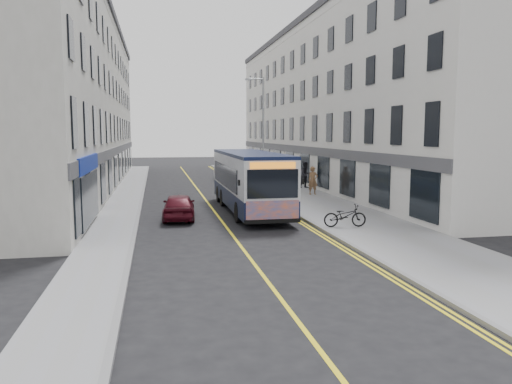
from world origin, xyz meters
name	(u,v)px	position (x,y,z in m)	size (l,w,h in m)	color
ground	(234,237)	(0.00, 0.00, 0.00)	(140.00, 140.00, 0.00)	black
pavement_east	(299,196)	(6.25, 12.00, 0.06)	(4.50, 64.00, 0.12)	gray
pavement_west	(125,200)	(-5.00, 12.00, 0.06)	(2.00, 64.00, 0.12)	gray
kerb_east	(266,197)	(4.00, 12.00, 0.07)	(0.18, 64.00, 0.13)	slate
kerb_west	(141,200)	(-4.00, 12.00, 0.07)	(0.18, 64.00, 0.13)	slate
road_centre_line	(205,199)	(0.00, 12.00, 0.00)	(0.12, 64.00, 0.01)	yellow
road_dbl_yellow_inner	(259,198)	(3.55, 12.00, 0.00)	(0.10, 64.00, 0.01)	yellow
road_dbl_yellow_outer	(262,198)	(3.75, 12.00, 0.00)	(0.10, 64.00, 0.01)	yellow
terrace_east	(329,106)	(11.50, 21.00, 6.50)	(6.00, 46.00, 13.00)	silver
terrace_west	(76,103)	(-9.00, 21.00, 6.50)	(6.00, 46.00, 13.00)	silver
streetlamp	(262,131)	(4.17, 14.00, 4.38)	(1.32, 0.18, 8.00)	#95989D
city_bus	(249,179)	(1.86, 6.51, 1.76)	(2.58, 11.06, 3.21)	black
bicycle	(345,216)	(5.04, 0.60, 0.62)	(0.66, 1.89, 0.99)	black
pedestrian_near	(313,180)	(7.28, 12.13, 1.06)	(0.69, 0.45, 1.89)	brown
pedestrian_far	(306,175)	(8.00, 16.12, 1.11)	(0.97, 0.75, 1.99)	black
car_white	(227,172)	(3.20, 24.27, 0.74)	(1.56, 4.48, 1.48)	white
car_maroon	(179,206)	(-2.00, 4.69, 0.65)	(1.54, 3.82, 1.30)	#4A0C17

